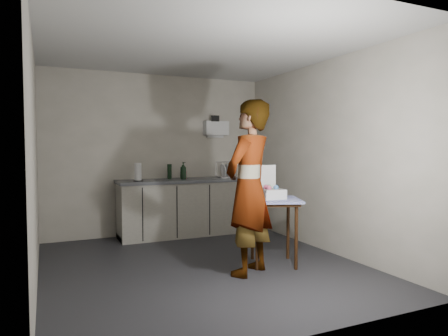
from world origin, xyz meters
name	(u,v)px	position (x,y,z in m)	size (l,w,h in m)	color
ground	(202,266)	(0.00, 0.00, 0.00)	(4.00, 4.00, 0.00)	#25252A
wall_back	(158,155)	(0.00, 1.99, 1.30)	(3.60, 0.02, 2.60)	#B1AC9A
wall_right	(324,156)	(1.79, 0.00, 1.30)	(0.02, 4.00, 2.60)	#B1AC9A
wall_left	(35,160)	(-1.79, 0.00, 1.30)	(0.02, 4.00, 2.60)	#B1AC9A
ceiling	(202,47)	(0.00, 0.00, 2.60)	(3.60, 4.00, 0.01)	silver
kitchen_counter	(188,209)	(0.40, 1.70, 0.43)	(2.24, 0.62, 0.91)	black
wall_shelf	(216,128)	(1.00, 1.92, 1.75)	(0.42, 0.18, 0.37)	white
side_table	(274,207)	(0.81, -0.29, 0.70)	(0.80, 0.80, 0.80)	#341C0B
standing_man	(249,187)	(0.37, -0.49, 0.97)	(0.71, 0.47, 1.95)	#B2A593
soap_bottle	(183,171)	(0.32, 1.67, 1.05)	(0.11, 0.11, 0.27)	black
soda_can	(184,175)	(0.36, 1.74, 0.97)	(0.07, 0.07, 0.12)	red
dark_bottle	(170,172)	(0.13, 1.79, 1.03)	(0.07, 0.07, 0.24)	black
paper_towel	(138,173)	(-0.42, 1.60, 1.04)	(0.15, 0.15, 0.27)	black
dish_rack	(228,174)	(1.14, 1.72, 0.97)	(0.39, 0.29, 0.27)	silver
bakery_box	(270,191)	(0.79, -0.25, 0.89)	(0.30, 0.31, 0.40)	white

